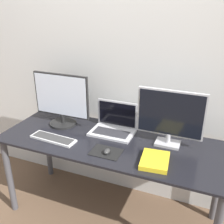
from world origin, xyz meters
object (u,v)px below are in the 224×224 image
Objects in this scene: monitor_left at (61,100)px; mouse at (107,151)px; monitor_right at (170,116)px; laptop at (114,125)px; book at (155,161)px; keyboard at (53,139)px.

monitor_left reaches higher than mouse.
monitor_left is 7.73× the size of mouse.
monitor_right is 1.38× the size of laptop.
monitor_left is 0.92m from monitor_right.
book is at bearing 3.88° from mouse.
mouse is at bearing -28.51° from monitor_left.
book is (-0.03, -0.27, -0.22)m from monitor_right.
keyboard is at bearing -162.46° from monitor_right.
mouse is (-0.37, -0.30, -0.21)m from monitor_right.
mouse reaches higher than book.
mouse is at bearing -3.68° from keyboard.
keyboard is at bearing -141.25° from laptop.
monitor_right is at bearing 38.59° from mouse.
mouse reaches higher than keyboard.
laptop reaches higher than mouse.
keyboard is 5.84× the size of mouse.
mouse is 0.34m from book.
monitor_left is at bearing -179.99° from monitor_right.
book is (0.82, -0.01, 0.01)m from keyboard.
laptop reaches higher than keyboard.
keyboard is at bearing 176.32° from mouse.
monitor_left is 0.96m from book.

